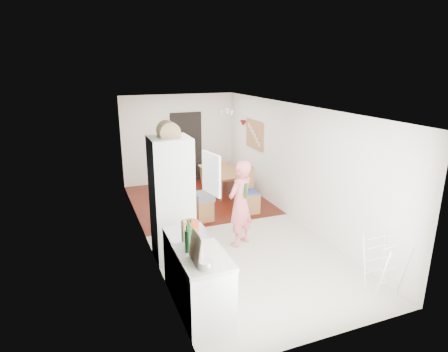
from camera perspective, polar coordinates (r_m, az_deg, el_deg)
room_shell at (r=7.44m, az=0.08°, el=0.84°), size 3.20×7.00×2.50m
floor at (r=7.87m, az=0.07°, el=-7.96°), size 3.20×7.00×0.01m
wood_floor_overlay at (r=9.48m, az=-4.03°, el=-3.57°), size 3.20×3.30×0.01m
sage_wall_panel at (r=4.98m, az=-8.56°, el=-0.17°), size 0.02×3.00×1.30m
tile_splashback at (r=4.74m, az=-6.60°, el=-10.11°), size 0.02×1.90×0.50m
doorway_recess at (r=10.77m, az=-5.73°, el=4.35°), size 0.90×0.04×2.00m
base_cabinet at (r=5.17m, az=-3.14°, el=-16.78°), size 0.60×0.90×0.86m
worktop at (r=4.93m, az=-3.22°, el=-12.31°), size 0.62×0.92×0.06m
range_cooker at (r=5.78m, az=-5.54°, el=-12.83°), size 0.60×0.60×0.88m
cooker_top at (r=5.57m, az=-5.68°, el=-8.70°), size 0.60×0.60×0.04m
fridge_housing at (r=6.42m, az=-7.97°, el=-3.57°), size 0.66×0.66×2.15m
fridge_door at (r=6.16m, az=-1.96°, el=0.37°), size 0.14×0.56×0.70m
fridge_interior at (r=6.35m, az=-5.42°, el=0.79°), size 0.02×0.52×0.66m
pinboard at (r=9.69m, az=4.70°, el=6.32°), size 0.03×0.90×0.70m
pinboard_frame at (r=9.68m, az=4.62°, el=6.32°), size 0.00×0.94×0.74m
wall_sconce at (r=10.22m, az=2.91°, el=8.03°), size 0.18×0.18×0.16m
person at (r=6.86m, az=2.51°, el=-3.06°), size 0.84×0.76×1.93m
dining_table at (r=10.08m, az=0.07°, el=-0.88°), size 0.79×1.38×0.48m
dining_chair at (r=8.52m, az=3.73°, el=-2.34°), size 0.45×0.45×1.02m
stool at (r=8.16m, az=-3.09°, el=-5.29°), size 0.36×0.36×0.46m
grey_drape at (r=8.07m, az=-3.18°, el=-3.16°), size 0.43×0.43×0.18m
drying_rack at (r=6.16m, az=23.22°, el=-12.49°), size 0.43×0.39×0.83m
bread_bin at (r=6.11m, az=-8.49°, el=6.73°), size 0.39×0.37×0.18m
red_casserole at (r=5.55m, az=-5.16°, el=-7.66°), size 0.29×0.29×0.15m
steel_pan at (r=4.63m, az=-2.81°, el=-13.30°), size 0.22×0.22×0.09m
held_bottle at (r=6.73m, az=3.34°, el=-2.27°), size 0.06×0.06×0.28m
bottle_a at (r=5.04m, az=-5.36°, el=-9.21°), size 0.09×0.09×0.33m
bottle_b at (r=4.95m, az=-5.59°, el=-9.88°), size 0.08×0.08×0.31m
bottle_c at (r=4.84m, az=-3.80°, el=-10.88°), size 0.12×0.12×0.24m
pepper_mill_front at (r=5.13m, az=-5.32°, el=-9.29°), size 0.08×0.08×0.24m
pepper_mill_back at (r=5.27m, az=-6.17°, el=-8.54°), size 0.08×0.08×0.24m
chopping_boards at (r=4.67m, az=-4.33°, el=-10.84°), size 0.12×0.30×0.40m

